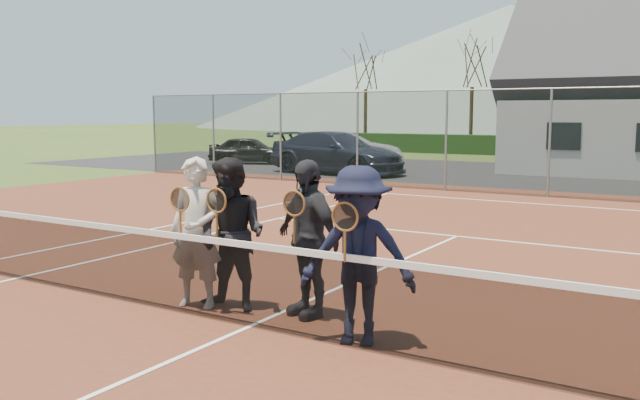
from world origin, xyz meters
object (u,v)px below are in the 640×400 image
at_px(car_a, 250,150).
at_px(player_c, 307,238).
at_px(car_b, 343,151).
at_px(player_a, 197,233).
at_px(player_d, 358,256).
at_px(car_c, 337,153).
at_px(tennis_net, 249,281).
at_px(player_b, 232,234).

height_order(car_a, player_c, player_c).
bearing_deg(car_b, player_a, -171.69).
relative_size(player_a, player_d, 1.00).
relative_size(car_a, car_c, 0.66).
height_order(player_a, player_d, same).
bearing_deg(car_b, tennis_net, -169.51).
bearing_deg(car_c, tennis_net, -145.96).
bearing_deg(car_b, player_d, -166.30).
height_order(player_b, player_c, same).
bearing_deg(player_a, player_b, 16.48).
height_order(tennis_net, player_b, player_b).
bearing_deg(player_a, tennis_net, -17.40).
relative_size(tennis_net, player_d, 6.49).
bearing_deg(player_d, tennis_net, -172.34).
height_order(player_b, player_d, same).
bearing_deg(player_d, car_b, 120.13).
bearing_deg(player_b, car_b, 116.02).
bearing_deg(player_d, player_c, 150.27).
height_order(player_c, player_d, same).
relative_size(car_c, player_c, 3.11).
distance_m(car_a, player_a, 23.50).
height_order(car_a, player_b, player_b).
height_order(player_a, player_b, same).
xyz_separation_m(player_b, player_d, (1.83, -0.28, -0.00)).
height_order(tennis_net, player_a, player_a).
xyz_separation_m(tennis_net, player_a, (-1.02, 0.32, 0.38)).
distance_m(car_b, player_a, 20.02).
relative_size(car_a, player_d, 2.06).
relative_size(car_a, player_a, 2.06).
xyz_separation_m(car_a, player_d, (16.07, -19.16, 0.29)).
height_order(car_c, player_d, player_d).
xyz_separation_m(car_b, tennis_net, (9.40, -18.50, -0.25)).
relative_size(player_a, player_c, 1.00).
relative_size(car_b, player_a, 2.66).
distance_m(car_b, tennis_net, 20.75).
height_order(tennis_net, player_d, player_d).
xyz_separation_m(car_a, tennis_net, (14.82, -19.33, -0.09)).
relative_size(car_a, car_b, 0.77).
height_order(car_a, tennis_net, car_a).
distance_m(car_b, car_c, 1.73).
bearing_deg(tennis_net, car_a, 127.49).
height_order(car_c, player_b, player_b).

